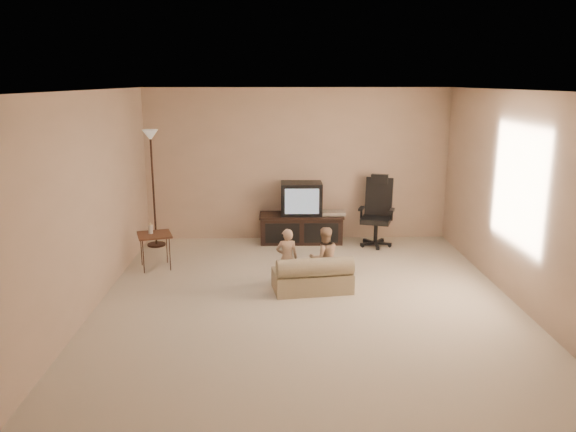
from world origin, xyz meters
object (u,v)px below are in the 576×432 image
Objects in this scene: floor_lamp at (152,162)px; tv_stand at (302,218)px; toddler_left at (287,258)px; office_chair at (377,220)px; side_table at (154,235)px; toddler_right at (324,258)px; child_sofa at (313,277)px.

tv_stand is at bearing 3.61° from floor_lamp.
office_chair is at bearing -133.64° from toddler_left.
toddler_left is at bearing -97.46° from tv_stand.
floor_lamp reaches higher than toddler_left.
office_chair reaches higher than side_table.
office_chair is (1.20, -0.20, -0.00)m from tv_stand.
office_chair is at bearing -0.81° from floor_lamp.
office_chair is at bearing -129.75° from toddler_right.
tv_stand is 1.22m from office_chair.
toddler_right is at bearing -20.42° from side_table.
toddler_left is at bearing -109.64° from office_chair.
toddler_right is (2.33, -0.87, -0.08)m from side_table.
toddler_left is 0.48m from toddler_right.
toddler_left is (2.07, -1.93, -0.97)m from floor_lamp.
toddler_left is at bearing -23.72° from side_table.
office_chair is 1.46× the size of toddler_left.
office_chair is 3.69m from floor_lamp.
toddler_left reaches higher than side_table.
floor_lamp is at bearing 130.61° from child_sofa.
tv_stand is 2.26m from child_sofa.
side_table is 2.49m from toddler_right.
toddler_right reaches higher than side_table.
tv_stand is 2.50m from side_table.
side_table is at bearing -28.86° from toddler_left.
child_sofa is at bearing 147.89° from toddler_left.
child_sofa is at bearing 25.39° from toddler_right.
office_chair is at bearing -8.85° from tv_stand.
floor_lamp is 3.00m from toddler_left.
floor_lamp is 3.39m from child_sofa.
office_chair is 3.52m from side_table.
toddler_right is (0.18, -2.13, -0.01)m from tv_stand.
office_chair is 1.40× the size of toddler_right.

